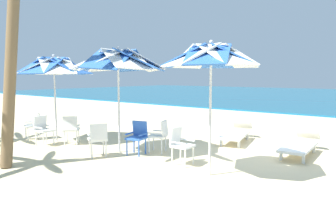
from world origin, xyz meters
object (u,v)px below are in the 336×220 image
(plastic_chair_2, at_px, (138,135))
(beach_umbrella_2, at_px, (54,67))
(plastic_chair_4, at_px, (35,124))
(sun_lounger_0, at_px, (300,144))
(beach_umbrella_1, at_px, (118,61))
(plastic_chair_6, at_px, (43,128))
(plastic_chair_1, at_px, (98,138))
(plastic_chair_0, at_px, (180,143))
(plastic_chair_5, at_px, (71,128))
(plastic_chair_3, at_px, (160,134))
(sun_lounger_1, at_px, (236,133))
(beach_umbrella_0, at_px, (211,58))

(plastic_chair_2, height_order, beach_umbrella_2, beach_umbrella_2)
(plastic_chair_4, relative_size, sun_lounger_0, 0.40)
(beach_umbrella_1, bearing_deg, plastic_chair_6, -162.24)
(plastic_chair_1, relative_size, plastic_chair_2, 1.00)
(plastic_chair_0, bearing_deg, plastic_chair_2, 176.58)
(plastic_chair_0, xyz_separation_m, plastic_chair_5, (-3.81, -0.27, 0.00))
(plastic_chair_1, xyz_separation_m, plastic_chair_5, (-1.79, 0.46, 0.00))
(plastic_chair_0, xyz_separation_m, beach_umbrella_2, (-4.56, -0.28, 1.82))
(plastic_chair_3, height_order, beach_umbrella_2, beach_umbrella_2)
(sun_lounger_1, bearing_deg, plastic_chair_5, -137.22)
(sun_lounger_0, bearing_deg, plastic_chair_2, -142.79)
(plastic_chair_1, relative_size, sun_lounger_1, 0.39)
(beach_umbrella_2, relative_size, sun_lounger_0, 1.24)
(beach_umbrella_0, relative_size, sun_lounger_0, 1.26)
(beach_umbrella_2, distance_m, sun_lounger_1, 5.99)
(plastic_chair_1, xyz_separation_m, plastic_chair_3, (0.92, 1.33, 0.00))
(beach_umbrella_1, bearing_deg, beach_umbrella_2, -174.59)
(beach_umbrella_1, bearing_deg, plastic_chair_3, 35.51)
(beach_umbrella_1, distance_m, beach_umbrella_2, 2.59)
(sun_lounger_0, bearing_deg, plastic_chair_0, -126.24)
(beach_umbrella_1, distance_m, plastic_chair_3, 2.21)
(beach_umbrella_1, height_order, plastic_chair_1, beach_umbrella_1)
(beach_umbrella_0, xyz_separation_m, plastic_chair_3, (-2.04, 0.88, -1.90))
(plastic_chair_1, height_order, plastic_chair_6, same)
(sun_lounger_0, bearing_deg, beach_umbrella_1, -145.61)
(plastic_chair_1, distance_m, plastic_chair_2, 1.01)
(plastic_chair_3, distance_m, sun_lounger_1, 2.76)
(plastic_chair_3, bearing_deg, plastic_chair_1, -124.78)
(plastic_chair_0, height_order, sun_lounger_0, plastic_chair_0)
(plastic_chair_1, xyz_separation_m, plastic_chair_2, (0.59, 0.82, 0.00))
(plastic_chair_5, relative_size, plastic_chair_6, 1.00)
(plastic_chair_1, height_order, plastic_chair_4, same)
(beach_umbrella_0, distance_m, plastic_chair_6, 5.71)
(plastic_chair_5, bearing_deg, beach_umbrella_1, 7.22)
(plastic_chair_0, xyz_separation_m, plastic_chair_1, (-2.02, -0.74, 0.00))
(beach_umbrella_1, distance_m, sun_lounger_0, 5.21)
(plastic_chair_0, distance_m, plastic_chair_6, 4.49)
(beach_umbrella_0, xyz_separation_m, plastic_chair_4, (-6.40, -0.21, -1.90))
(beach_umbrella_0, xyz_separation_m, beach_umbrella_1, (-2.93, 0.24, 0.02))
(beach_umbrella_1, height_order, plastic_chair_3, beach_umbrella_1)
(plastic_chair_3, bearing_deg, sun_lounger_1, 68.89)
(beach_umbrella_1, xyz_separation_m, plastic_chair_5, (-1.83, -0.23, -1.93))
(plastic_chair_5, distance_m, sun_lounger_1, 5.06)
(beach_umbrella_0, distance_m, beach_umbrella_1, 2.94)
(plastic_chair_1, distance_m, plastic_chair_4, 3.45)
(plastic_chair_3, xyz_separation_m, beach_umbrella_2, (-3.47, -0.88, 1.82))
(beach_umbrella_0, bearing_deg, plastic_chair_4, -178.10)
(beach_umbrella_1, relative_size, plastic_chair_4, 3.24)
(beach_umbrella_1, bearing_deg, plastic_chair_0, 1.14)
(beach_umbrella_1, distance_m, plastic_chair_5, 2.67)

